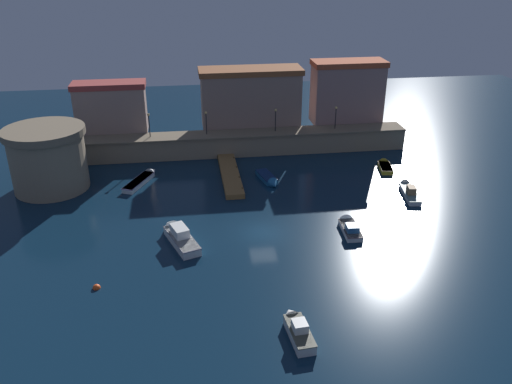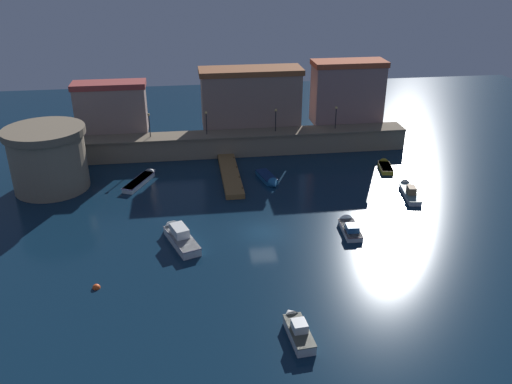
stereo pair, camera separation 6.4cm
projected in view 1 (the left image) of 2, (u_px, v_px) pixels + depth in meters
name	position (u px, v px, depth m)	size (l,w,h in m)	color
ground_plane	(263.00, 233.00, 50.80)	(118.45, 118.45, 0.00)	#0C2338
quay_wall	(239.00, 143.00, 69.33)	(43.77, 3.46, 2.80)	gray
old_town_backdrop	(255.00, 97.00, 70.79)	(40.71, 4.72, 8.34)	gray
fortress_tower	(48.00, 158.00, 58.51)	(8.70, 8.70, 7.03)	gray
pier_dock	(230.00, 175.00, 62.68)	(2.06, 12.20, 0.70)	brown
quay_lamp_0	(149.00, 121.00, 66.47)	(0.32, 0.32, 3.04)	black
quay_lamp_1	(206.00, 119.00, 67.37)	(0.32, 0.32, 3.00)	black
quay_lamp_2	(276.00, 116.00, 68.49)	(0.32, 0.32, 2.97)	black
quay_lamp_3	(336.00, 114.00, 69.48)	(0.32, 0.32, 2.98)	black
moored_boat_0	(349.00, 226.00, 51.36)	(1.69, 4.96, 1.51)	white
moored_boat_1	(178.00, 235.00, 49.34)	(3.83, 6.93, 2.04)	white
moored_boat_2	(143.00, 179.00, 61.65)	(4.03, 6.65, 1.21)	white
moored_boat_3	(269.00, 179.00, 61.43)	(2.36, 4.92, 1.31)	#195689
moored_boat_4	(297.00, 328.00, 37.50)	(1.70, 4.79, 1.66)	silver
moored_boat_5	(408.00, 189.00, 58.79)	(2.29, 6.54, 1.66)	white
moored_boat_6	(384.00, 166.00, 65.27)	(2.06, 4.31, 1.28)	gold
mooring_buoy_0	(97.00, 288.00, 42.66)	(0.64, 0.64, 0.64)	#EA4C19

